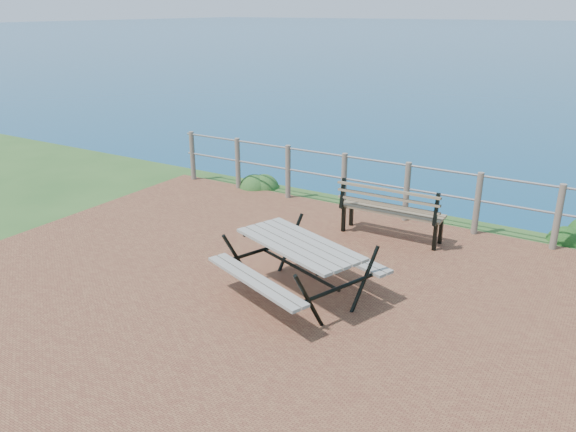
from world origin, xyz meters
name	(u,v)px	position (x,y,z in m)	size (l,w,h in m)	color
ground	(306,306)	(0.00, 0.00, 0.00)	(10.00, 7.00, 0.12)	brown
safety_railing	(407,189)	(0.00, 3.35, 0.57)	(9.40, 0.10, 1.00)	#6B5B4C
picnic_table	(299,263)	(-0.19, 0.15, 0.46)	(1.81, 1.38, 0.71)	gray
park_bench	(392,202)	(0.07, 2.52, 0.59)	(1.60, 0.42, 0.90)	brown
shrub_lip_west	(256,185)	(-3.29, 3.72, 0.00)	(0.66, 0.66, 0.36)	#224A1B
shrub_lip_east	(576,237)	(2.55, 4.07, 0.00)	(0.78, 0.78, 0.53)	#154214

